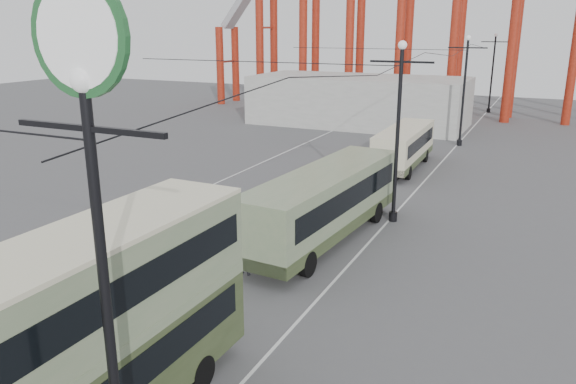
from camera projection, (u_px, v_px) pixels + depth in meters
The scene contains 11 objects.
ground at pixel (48, 376), 16.64m from camera, with size 160.00×160.00×0.00m, color #535356.
road_markings at pixel (296, 197), 34.08m from camera, with size 12.52×120.00×0.01m.
lamp_post_near at pixel (91, 154), 9.52m from camera, with size 3.20×0.44×10.80m.
lamp_post_mid at pixel (398, 134), 28.65m from camera, with size 3.20×0.44×9.32m.
lamp_post_far at pixel (464, 92), 47.74m from camera, with size 3.20×0.44×9.32m.
lamp_post_distant at pixel (492, 73), 66.83m from camera, with size 3.20×0.44×9.32m.
fairground_shed at pixel (359, 101), 59.17m from camera, with size 22.00×10.00×5.00m, color #A2A39D.
double_decker_bus at pixel (89, 330), 13.29m from camera, with size 2.70×10.11×5.41m.
single_decker_green at pixel (325, 202), 26.75m from camera, with size 3.75×12.36×3.44m.
single_decker_cream at pixel (404, 146), 40.70m from camera, with size 2.54×9.60×2.98m.
pedestrian at pixel (245, 255), 23.24m from camera, with size 0.64×0.42×1.77m, color black.
Camera 1 is at (12.60, -10.00, 9.93)m, focal length 35.00 mm.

